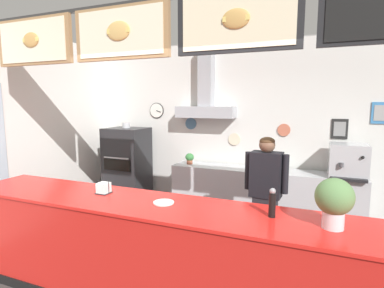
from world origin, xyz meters
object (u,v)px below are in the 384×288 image
(espresso_machine, at_px, (348,161))
(potted_oregano, at_px, (282,164))
(shop_worker, at_px, (265,195))
(basil_vase, at_px, (334,201))
(condiment_plate, at_px, (164,202))
(napkin_holder, at_px, (104,188))
(potted_thyme, at_px, (190,158))
(pepper_grinder, at_px, (272,203))
(pizza_oven, at_px, (127,168))

(espresso_machine, height_order, potted_oregano, espresso_machine)
(shop_worker, xyz_separation_m, basil_vase, (0.69, -1.20, 0.39))
(condiment_plate, height_order, napkin_holder, napkin_holder)
(espresso_machine, bearing_deg, potted_thyme, 179.95)
(pepper_grinder, bearing_deg, espresso_machine, 72.13)
(napkin_holder, distance_m, pepper_grinder, 1.75)
(shop_worker, distance_m, potted_thyme, 1.93)
(napkin_holder, relative_size, basil_vase, 0.36)
(shop_worker, bearing_deg, pizza_oven, -17.21)
(pizza_oven, relative_size, potted_thyme, 8.44)
(potted_oregano, distance_m, pepper_grinder, 2.35)
(napkin_holder, bearing_deg, basil_vase, -1.93)
(shop_worker, distance_m, espresso_machine, 1.58)
(shop_worker, bearing_deg, napkin_holder, 40.82)
(shop_worker, bearing_deg, potted_oregano, -88.75)
(pizza_oven, xyz_separation_m, pepper_grinder, (2.94, -2.21, 0.39))
(napkin_holder, bearing_deg, espresso_machine, 42.91)
(condiment_plate, distance_m, pepper_grinder, 1.02)
(napkin_holder, relative_size, pepper_grinder, 0.57)
(pizza_oven, relative_size, condiment_plate, 8.00)
(pizza_oven, bearing_deg, shop_worker, -21.45)
(potted_oregano, xyz_separation_m, basil_vase, (0.63, -2.40, 0.21))
(potted_oregano, bearing_deg, pepper_grinder, -86.00)
(potted_thyme, xyz_separation_m, napkin_holder, (-0.02, -2.33, 0.07))
(potted_oregano, relative_size, condiment_plate, 1.15)
(napkin_holder, xyz_separation_m, basil_vase, (2.21, -0.07, 0.16))
(potted_oregano, bearing_deg, basil_vase, -75.30)
(napkin_holder, bearing_deg, potted_oregano, 55.74)
(espresso_machine, distance_m, condiment_plate, 2.96)
(pizza_oven, distance_m, pepper_grinder, 3.70)
(pizza_oven, height_order, shop_worker, pizza_oven)
(espresso_machine, xyz_separation_m, basil_vase, (-0.29, -2.40, 0.10))
(shop_worker, bearing_deg, espresso_machine, -125.11)
(pizza_oven, distance_m, shop_worker, 2.92)
(potted_thyme, bearing_deg, espresso_machine, -0.05)
(condiment_plate, xyz_separation_m, pepper_grinder, (1.01, 0.03, 0.12))
(condiment_plate, distance_m, basil_vase, 1.49)
(espresso_machine, bearing_deg, pepper_grinder, -107.87)
(pizza_oven, bearing_deg, potted_oregano, 2.68)
(pizza_oven, bearing_deg, pepper_grinder, -36.97)
(potted_thyme, height_order, napkin_holder, napkin_holder)
(condiment_plate, bearing_deg, shop_worker, 56.26)
(napkin_holder, height_order, basil_vase, basil_vase)
(pepper_grinder, bearing_deg, basil_vase, -6.97)
(basil_vase, bearing_deg, potted_oregano, 104.70)
(potted_oregano, bearing_deg, shop_worker, -92.98)
(pizza_oven, distance_m, basil_vase, 4.12)
(shop_worker, xyz_separation_m, condiment_plate, (-0.78, -1.17, 0.18))
(pizza_oven, distance_m, potted_thyme, 1.24)
(condiment_plate, relative_size, napkin_holder, 1.41)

